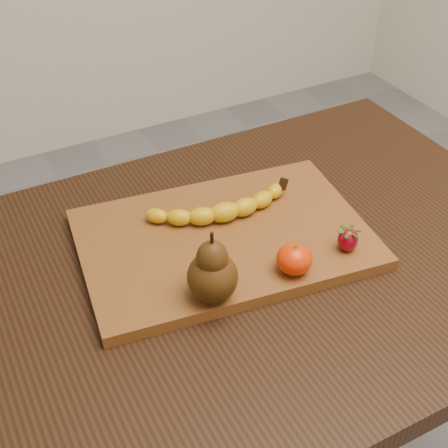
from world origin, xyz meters
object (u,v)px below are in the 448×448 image
pear (212,266)px  mandarin (294,259)px  table (250,301)px  cutting_board (224,239)px

pear → mandarin: size_ratio=2.10×
table → pear: 0.21m
cutting_board → mandarin: (0.05, -0.12, 0.03)m
table → pear: (-0.10, -0.07, 0.17)m
table → mandarin: size_ratio=18.90×
table → mandarin: bearing=-70.3°
cutting_board → table: bearing=-57.0°
table → pear: bearing=-146.7°
table → cutting_board: cutting_board is taller
table → cutting_board: size_ratio=2.22×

